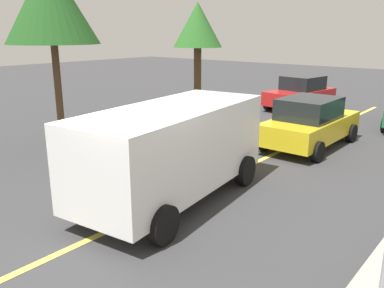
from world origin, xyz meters
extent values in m
plane|color=#38383A|center=(0.00, 0.00, 0.00)|extent=(80.00, 80.00, 0.00)
cube|color=#E0D14C|center=(3.00, 0.00, 0.01)|extent=(28.00, 0.16, 0.01)
cube|color=white|center=(1.54, 0.07, 1.29)|extent=(5.42, 2.66, 1.82)
cube|color=black|center=(3.60, 0.34, 1.69)|extent=(0.40, 1.85, 0.80)
cylinder|color=black|center=(3.16, 1.29, 0.38)|extent=(0.79, 0.36, 0.76)
cylinder|color=black|center=(3.42, -0.70, 0.38)|extent=(0.79, 0.36, 0.76)
cylinder|color=black|center=(-0.35, 0.83, 0.38)|extent=(0.79, 0.36, 0.76)
cylinder|color=black|center=(-0.09, -1.15, 0.38)|extent=(0.79, 0.36, 0.76)
cube|color=red|center=(13.91, 2.80, 0.66)|extent=(4.10, 2.29, 0.67)
cube|color=black|center=(14.11, 2.77, 1.33)|extent=(2.06, 1.81, 0.67)
cylinder|color=black|center=(12.48, 2.07, 0.32)|extent=(0.66, 0.30, 0.64)
cylinder|color=black|center=(12.71, 3.86, 0.32)|extent=(0.66, 0.30, 0.64)
cylinder|color=black|center=(15.12, 1.73, 0.32)|extent=(0.66, 0.30, 0.64)
cylinder|color=black|center=(15.35, 3.52, 0.32)|extent=(0.66, 0.30, 0.64)
cube|color=gold|center=(7.87, -0.46, 0.66)|extent=(4.35, 1.82, 0.69)
cube|color=black|center=(7.65, -0.46, 1.35)|extent=(2.09, 1.60, 0.69)
cylinder|color=black|center=(9.35, 0.45, 0.32)|extent=(0.64, 0.22, 0.64)
cylinder|color=black|center=(9.35, -1.36, 0.32)|extent=(0.64, 0.22, 0.64)
cylinder|color=black|center=(6.39, 0.44, 0.32)|extent=(0.64, 0.22, 0.64)
cylinder|color=black|center=(6.39, -1.37, 0.32)|extent=(0.64, 0.22, 0.64)
cylinder|color=#513823|center=(2.31, 5.81, 1.71)|extent=(0.23, 0.23, 3.42)
cone|color=#1E4C1C|center=(2.31, 5.81, 4.70)|extent=(2.89, 2.89, 2.57)
cylinder|color=#513823|center=(9.33, 5.68, 1.56)|extent=(0.34, 0.34, 3.12)
cone|color=#286023|center=(9.33, 5.68, 4.08)|extent=(2.16, 2.16, 1.92)
camera|label=1|loc=(-4.89, -5.87, 3.81)|focal=37.55mm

